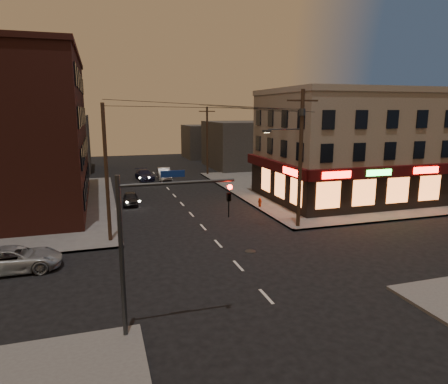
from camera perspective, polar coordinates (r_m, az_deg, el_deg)
name	(u,v)px	position (r m, az deg, el deg)	size (l,w,h in m)	color
ground	(238,266)	(23.06, 2.05, -10.49)	(120.00, 120.00, 0.00)	black
sidewalk_ne	(331,187)	(47.31, 15.09, 0.71)	(24.00, 28.00, 0.15)	#514F4C
pizza_building	(347,145)	(40.88, 17.19, 6.41)	(15.85, 12.85, 10.50)	gray
brick_apartment	(10,134)	(39.88, -28.21, 7.32)	(12.00, 20.00, 13.00)	#4A1F17
bg_building_ne_a	(242,145)	(62.09, 2.63, 6.79)	(10.00, 12.00, 7.00)	#3F3D3A
bg_building_nw	(56,144)	(62.59, -22.83, 6.40)	(9.00, 10.00, 8.00)	#3F3D3A
bg_building_ne_b	(206,141)	(74.86, -2.52, 7.22)	(8.00, 8.00, 6.00)	#3F3D3A
utility_pole_main	(299,151)	(29.55, 10.70, 5.74)	(4.20, 0.44, 10.00)	#382619
utility_pole_far	(207,141)	(54.13, -2.41, 7.31)	(0.26, 0.26, 9.00)	#382619
utility_pole_west	(106,174)	(26.95, -16.44, 2.54)	(0.24, 0.24, 9.00)	#382619
traffic_signal	(149,233)	(15.31, -10.70, -5.75)	(4.49, 0.32, 6.47)	#333538
suv_cross	(14,259)	(24.91, -27.86, -8.48)	(2.30, 4.99, 1.39)	#999EA1
sedan_near	(130,199)	(38.24, -13.23, -0.93)	(1.39, 3.46, 1.18)	black
sedan_mid	(164,174)	(51.79, -8.57, 2.63)	(1.54, 4.42, 1.46)	slate
sedan_far	(144,175)	(51.63, -11.29, 2.42)	(1.82, 4.47, 1.30)	black
fire_hydrant	(260,202)	(36.10, 5.15, -1.40)	(0.36, 0.36, 0.80)	maroon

